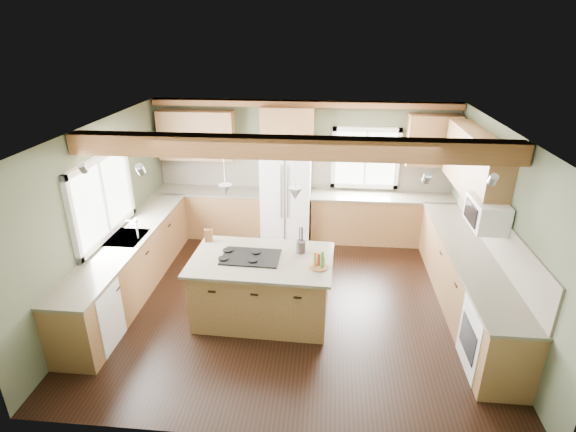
{
  "coord_description": "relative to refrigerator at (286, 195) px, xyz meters",
  "views": [
    {
      "loc": [
        0.46,
        -5.74,
        3.86
      ],
      "look_at": [
        -0.1,
        0.3,
        1.25
      ],
      "focal_mm": 28.0,
      "sensor_mm": 36.0,
      "label": 1
    }
  ],
  "objects": [
    {
      "name": "cooktop",
      "position": [
        -0.24,
        -2.53,
        0.03
      ],
      "size": [
        0.8,
        0.55,
        0.02
      ],
      "primitive_type": "cube",
      "rotation": [
        0.0,
        0.0,
        -0.03
      ],
      "color": "black",
      "rests_on": "island_top"
    },
    {
      "name": "ceiling",
      "position": [
        0.3,
        -2.12,
        1.7
      ],
      "size": [
        5.6,
        5.6,
        0.0
      ],
      "primitive_type": "plane",
      "rotation": [
        3.14,
        0.0,
        0.0
      ],
      "color": "silver",
      "rests_on": "wall_back"
    },
    {
      "name": "soffit_trim",
      "position": [
        0.3,
        0.28,
        1.64
      ],
      "size": [
        5.55,
        0.2,
        0.1
      ],
      "primitive_type": "cube",
      "color": "brown",
      "rests_on": "ceiling"
    },
    {
      "name": "utensil_crock",
      "position": [
        0.43,
        -2.31,
        0.11
      ],
      "size": [
        0.15,
        0.15,
        0.17
      ],
      "primitive_type": "cylinder",
      "rotation": [
        0.0,
        0.0,
        0.13
      ],
      "color": "#443A36",
      "rests_on": "island_top"
    },
    {
      "name": "base_cab_back_left",
      "position": [
        -1.49,
        0.08,
        -0.46
      ],
      "size": [
        2.02,
        0.6,
        0.88
      ],
      "primitive_type": "cube",
      "color": "brown",
      "rests_on": "floor"
    },
    {
      "name": "counter_left",
      "position": [
        -2.2,
        -2.07,
        0.0
      ],
      "size": [
        0.64,
        3.74,
        0.04
      ],
      "primitive_type": "cube",
      "color": "#4D4738",
      "rests_on": "base_cab_left"
    },
    {
      "name": "base_cab_left",
      "position": [
        -2.2,
        -2.07,
        -0.46
      ],
      "size": [
        0.6,
        3.7,
        0.88
      ],
      "primitive_type": "cube",
      "color": "brown",
      "rests_on": "floor"
    },
    {
      "name": "microwave",
      "position": [
        2.88,
        -2.17,
        0.65
      ],
      "size": [
        0.4,
        0.7,
        0.38
      ],
      "primitive_type": "cube",
      "color": "white",
      "rests_on": "wall_right"
    },
    {
      "name": "counter_back_left",
      "position": [
        -1.49,
        0.08,
        0.0
      ],
      "size": [
        2.06,
        0.64,
        0.04
      ],
      "primitive_type": "cube",
      "color": "#4D4738",
      "rests_on": "base_cab_back_left"
    },
    {
      "name": "island",
      "position": [
        -0.09,
        -2.53,
        -0.46
      ],
      "size": [
        1.84,
        1.16,
        0.88
      ],
      "primitive_type": "cube",
      "rotation": [
        0.0,
        0.0,
        -0.03
      ],
      "color": "brown",
      "rests_on": "floor"
    },
    {
      "name": "wall_right",
      "position": [
        3.1,
        -2.12,
        0.4
      ],
      "size": [
        0.0,
        5.0,
        5.0
      ],
      "primitive_type": "plane",
      "rotation": [
        1.57,
        0.0,
        -1.57
      ],
      "color": "#474D37",
      "rests_on": "ground"
    },
    {
      "name": "knife_block",
      "position": [
        -0.94,
        -2.07,
        0.11
      ],
      "size": [
        0.12,
        0.1,
        0.19
      ],
      "primitive_type": "cube",
      "rotation": [
        0.0,
        0.0,
        0.16
      ],
      "color": "brown",
      "rests_on": "island_top"
    },
    {
      "name": "floor",
      "position": [
        0.3,
        -2.12,
        -0.9
      ],
      "size": [
        5.6,
        5.6,
        0.0
      ],
      "primitive_type": "plane",
      "color": "black",
      "rests_on": "ground"
    },
    {
      "name": "backsplash_right",
      "position": [
        3.08,
        -2.07,
        0.31
      ],
      "size": [
        0.03,
        3.7,
        0.58
      ],
      "primitive_type": "cube",
      "color": "brown",
      "rests_on": "wall_right"
    },
    {
      "name": "refrigerator",
      "position": [
        0.0,
        0.0,
        0.0
      ],
      "size": [
        0.9,
        0.74,
        1.8
      ],
      "primitive_type": "cube",
      "color": "white",
      "rests_on": "floor"
    },
    {
      "name": "upper_cab_right",
      "position": [
        2.92,
        -1.22,
        1.05
      ],
      "size": [
        0.35,
        2.2,
        0.9
      ],
      "primitive_type": "cube",
      "color": "brown",
      "rests_on": "wall_right"
    },
    {
      "name": "window_back",
      "position": [
        1.45,
        0.36,
        0.65
      ],
      "size": [
        1.1,
        0.04,
        1.0
      ],
      "primitive_type": "cube",
      "color": "white",
      "rests_on": "wall_back"
    },
    {
      "name": "dishwasher",
      "position": [
        -2.19,
        -3.37,
        -0.47
      ],
      "size": [
        0.6,
        0.6,
        0.84
      ],
      "primitive_type": "cube",
      "color": "white",
      "rests_on": "floor"
    },
    {
      "name": "base_cab_back_right",
      "position": [
        1.79,
        0.08,
        -0.46
      ],
      "size": [
        2.62,
        0.6,
        0.88
      ],
      "primitive_type": "cube",
      "color": "brown",
      "rests_on": "floor"
    },
    {
      "name": "upper_cab_over_fridge",
      "position": [
        -0.0,
        0.21,
        1.25
      ],
      "size": [
        0.96,
        0.35,
        0.7
      ],
      "primitive_type": "cube",
      "color": "brown",
      "rests_on": "wall_back"
    },
    {
      "name": "upper_cab_back_left",
      "position": [
        -1.69,
        0.21,
        1.05
      ],
      "size": [
        1.4,
        0.35,
        0.9
      ],
      "primitive_type": "cube",
      "color": "brown",
      "rests_on": "wall_back"
    },
    {
      "name": "ceiling_beam",
      "position": [
        0.3,
        -2.53,
        1.57
      ],
      "size": [
        5.55,
        0.26,
        0.26
      ],
      "primitive_type": "cube",
      "color": "brown",
      "rests_on": "ceiling"
    },
    {
      "name": "pendant_right",
      "position": [
        0.36,
        -2.55,
        0.98
      ],
      "size": [
        0.18,
        0.18,
        0.16
      ],
      "primitive_type": "cone",
      "rotation": [
        3.14,
        0.0,
        0.0
      ],
      "color": "#B2B2B7",
      "rests_on": "ceiling"
    },
    {
      "name": "counter_back_right",
      "position": [
        1.79,
        0.08,
        0.0
      ],
      "size": [
        2.66,
        0.64,
        0.04
      ],
      "primitive_type": "cube",
      "color": "#4D4738",
      "rests_on": "base_cab_back_right"
    },
    {
      "name": "wall_back",
      "position": [
        0.3,
        0.38,
        0.4
      ],
      "size": [
        5.6,
        0.0,
        5.6
      ],
      "primitive_type": "plane",
      "rotation": [
        1.57,
        0.0,
        0.0
      ],
      "color": "#474D37",
      "rests_on": "ground"
    },
    {
      "name": "oven",
      "position": [
        2.79,
        -3.37,
        -0.47
      ],
      "size": [
        0.6,
        0.72,
        0.84
      ],
      "primitive_type": "cube",
      "color": "white",
      "rests_on": "floor"
    },
    {
      "name": "faucet",
      "position": [
        -2.02,
        -2.07,
        0.15
      ],
      "size": [
        0.02,
        0.02,
        0.28
      ],
      "primitive_type": "cylinder",
      "color": "#B2B2B7",
      "rests_on": "sink"
    },
    {
      "name": "base_cab_right",
      "position": [
        2.8,
        -2.07,
        -0.46
      ],
      "size": [
        0.6,
        3.7,
        0.88
      ],
      "primitive_type": "cube",
      "color": "brown",
      "rests_on": "floor"
    },
    {
      "name": "bottle_tray",
      "position": [
        0.69,
        -2.71,
        0.14
      ],
      "size": [
        0.3,
        0.3,
        0.23
      ],
      "primitive_type": null,
      "rotation": [
        0.0,
        0.0,
        -0.21
      ],
      "color": "brown",
      "rests_on": "island_top"
    },
    {
      "name": "sink",
      "position": [
        -2.2,
        -2.07,
        0.01
      ],
      "size": [
        0.5,
        0.65,
        0.03
      ],
      "primitive_type": "cube",
      "color": "#262628",
      "rests_on": "counter_left"
    },
    {
      "name": "window_left",
      "position": [
        -2.48,
        -2.07,
        0.65
      ],
      "size": [
        0.04,
        1.6,
        1.05
      ],
      "primitive_type": "cube",
      "color": "white",
      "rests_on": "wall_left"
    },
    {
      "name": "island_top",
      "position": [
        -0.09,
        -2.53,
        0.0
      ],
      "size": [
        1.97,
        1.29,
        0.04
      ],
      "primitive_type": "cube",
      "rotation": [
        0.0,
        0.0,
        -0.03
      ],
      "color": "#4D4738",
      "rests_on": "island"
    },
    {
      "name": "counter_right",
      "position": [
        2.8,
        -2.07,
        0.0
      ],
      "size": [
        0.64,
        3.74,
        0.04
      ],
      "primitive_type": "cube",
      "color": "#4D4738",
      "rests_on": "base_cab_right"
    },
    {
      "name": "pendant_left",
      "position": [
        -0.54,
        -2.52,
        0.98
      ],
      "size": [
        0.18,
        0.18,
        0.16
      ],
      "primitive_type": "cone",
      "rotation": [
        3.14,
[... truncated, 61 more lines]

